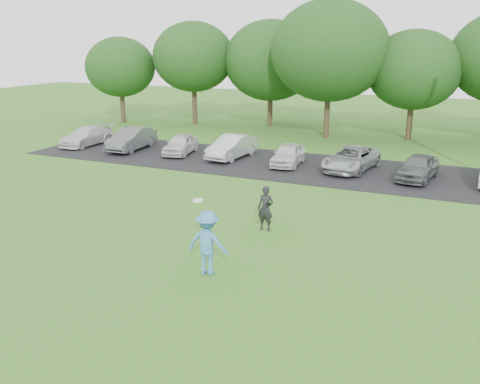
{
  "coord_description": "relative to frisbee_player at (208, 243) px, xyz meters",
  "views": [
    {
      "loc": [
        7.05,
        -12.15,
        6.27
      ],
      "look_at": [
        0.0,
        3.5,
        1.3
      ],
      "focal_mm": 40.0,
      "sensor_mm": 36.0,
      "label": 1
    }
  ],
  "objects": [
    {
      "name": "ground",
      "position": [
        -0.67,
        0.14,
        -0.91
      ],
      "size": [
        100.0,
        100.0,
        0.0
      ],
      "primitive_type": "plane",
      "color": "#306D1F",
      "rests_on": "ground"
    },
    {
      "name": "frisbee_player",
      "position": [
        0.0,
        0.0,
        0.0
      ],
      "size": [
        1.21,
        0.74,
        2.12
      ],
      "color": "teal",
      "rests_on": "ground"
    },
    {
      "name": "parked_cars",
      "position": [
        0.06,
        13.27,
        -0.31
      ],
      "size": [
        30.78,
        4.49,
        1.26
      ],
      "color": "silver",
      "rests_on": "parking_lot"
    },
    {
      "name": "tree_row",
      "position": [
        0.84,
        22.9,
        4.0
      ],
      "size": [
        42.39,
        9.85,
        8.64
      ],
      "color": "#38281C",
      "rests_on": "ground"
    },
    {
      "name": "camera_bystander",
      "position": [
        0.17,
        3.86,
        -0.14
      ],
      "size": [
        0.57,
        0.43,
        1.53
      ],
      "color": "black",
      "rests_on": "ground"
    },
    {
      "name": "parking_lot",
      "position": [
        -0.67,
        13.14,
        -0.89
      ],
      "size": [
        32.0,
        6.5,
        0.03
      ],
      "primitive_type": "cube",
      "color": "black",
      "rests_on": "ground"
    }
  ]
}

